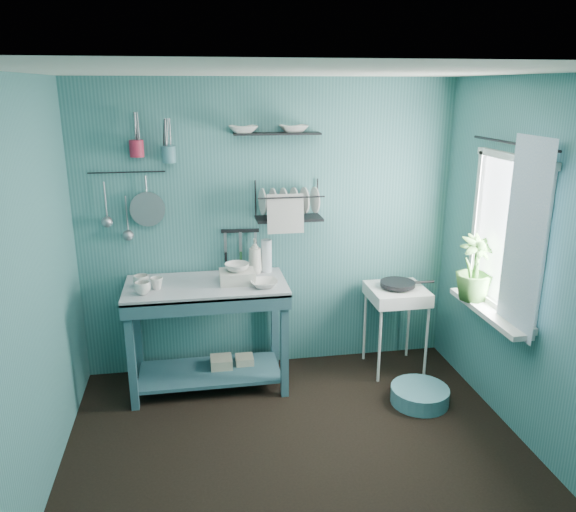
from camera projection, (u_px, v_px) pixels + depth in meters
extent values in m
plane|color=black|center=(302.00, 464.00, 3.75)|extent=(3.20, 3.20, 0.00)
plane|color=silver|center=(305.00, 71.00, 3.03)|extent=(3.20, 3.20, 0.00)
plane|color=#366F6E|center=(269.00, 229.00, 4.81)|extent=(3.20, 0.00, 3.20)
plane|color=#366F6E|center=(387.00, 434.00, 1.98)|extent=(3.20, 0.00, 3.20)
plane|color=#366F6E|center=(23.00, 305.00, 3.13)|extent=(0.00, 3.00, 3.00)
plane|color=#366F6E|center=(544.00, 274.00, 3.65)|extent=(0.00, 3.00, 3.00)
cube|color=#2E5762|center=(208.00, 336.00, 4.62)|extent=(1.30, 0.66, 0.91)
imported|color=silver|center=(142.00, 288.00, 4.24)|extent=(0.12, 0.12, 0.10)
imported|color=silver|center=(157.00, 283.00, 4.36)|extent=(0.14, 0.14, 0.09)
imported|color=silver|center=(141.00, 281.00, 4.39)|extent=(0.17, 0.17, 0.10)
cube|color=beige|center=(237.00, 277.00, 4.49)|extent=(0.28, 0.22, 0.10)
imported|color=silver|center=(237.00, 267.00, 4.47)|extent=(0.20, 0.19, 0.06)
imported|color=beige|center=(255.00, 256.00, 4.70)|extent=(0.11, 0.12, 0.30)
cylinder|color=silver|center=(267.00, 256.00, 4.74)|extent=(0.09, 0.09, 0.28)
imported|color=silver|center=(264.00, 283.00, 4.41)|extent=(0.22, 0.22, 0.05)
cube|color=white|center=(395.00, 329.00, 4.93)|extent=(0.54, 0.54, 0.76)
cylinder|color=black|center=(398.00, 284.00, 4.81)|extent=(0.30, 0.30, 0.03)
cube|color=black|center=(240.00, 231.00, 4.74)|extent=(0.32, 0.04, 0.03)
cube|color=black|center=(289.00, 201.00, 4.63)|extent=(0.58, 0.31, 0.32)
cube|color=black|center=(277.00, 134.00, 4.49)|extent=(0.71, 0.21, 0.01)
imported|color=silver|center=(243.00, 129.00, 4.43)|extent=(0.24, 0.24, 0.06)
imported|color=silver|center=(294.00, 131.00, 4.50)|extent=(0.24, 0.24, 0.06)
cylinder|color=#A81F37|center=(137.00, 148.00, 4.36)|extent=(0.11, 0.11, 0.13)
cylinder|color=#3B727C|center=(169.00, 154.00, 4.41)|extent=(0.11, 0.11, 0.13)
cylinder|color=gray|center=(148.00, 209.00, 4.53)|extent=(0.28, 0.03, 0.28)
cylinder|color=gray|center=(105.00, 201.00, 4.47)|extent=(0.01, 0.01, 0.30)
cylinder|color=gray|center=(127.00, 214.00, 4.53)|extent=(0.01, 0.01, 0.30)
cylinder|color=black|center=(127.00, 172.00, 4.44)|extent=(0.60, 0.01, 0.01)
plane|color=white|center=(508.00, 235.00, 4.03)|extent=(0.00, 1.10, 1.10)
cube|color=white|center=(488.00, 312.00, 4.19)|extent=(0.16, 0.95, 0.04)
plane|color=silver|center=(524.00, 239.00, 3.72)|extent=(0.00, 1.35, 1.35)
cylinder|color=black|center=(512.00, 143.00, 3.83)|extent=(0.02, 1.05, 0.02)
imported|color=#3C712D|center=(475.00, 268.00, 4.31)|extent=(0.33, 0.33, 0.51)
cube|color=tan|center=(222.00, 369.00, 4.78)|extent=(0.18, 0.18, 0.22)
cube|color=tan|center=(245.00, 367.00, 4.85)|extent=(0.15, 0.15, 0.20)
cylinder|color=teal|center=(420.00, 395.00, 4.47)|extent=(0.46, 0.46, 0.13)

